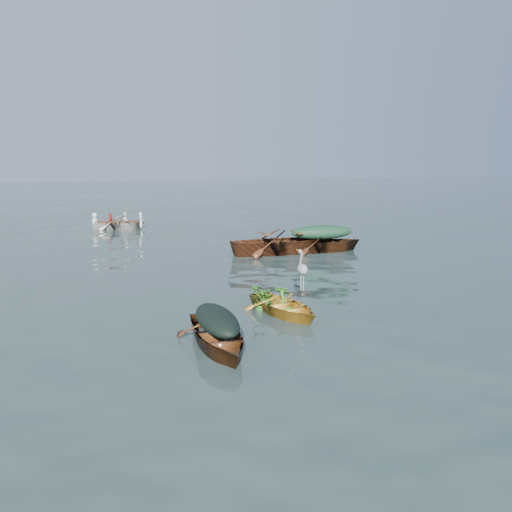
% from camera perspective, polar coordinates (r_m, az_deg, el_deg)
% --- Properties ---
extents(ground, '(140.00, 140.00, 0.00)m').
position_cam_1_polar(ground, '(12.70, 4.57, -4.30)').
color(ground, '#2D3F3C').
rests_on(ground, ground).
extents(yellow_dinghy, '(1.89, 2.88, 0.69)m').
position_cam_1_polar(yellow_dinghy, '(11.04, 3.16, -6.65)').
color(yellow_dinghy, gold).
rests_on(yellow_dinghy, ground).
extents(dark_covered_boat, '(1.42, 3.28, 0.77)m').
position_cam_1_polar(dark_covered_boat, '(9.18, -4.45, -10.38)').
color(dark_covered_boat, '#552E13').
rests_on(dark_covered_boat, ground).
extents(green_tarp_boat, '(4.29, 1.42, 0.99)m').
position_cam_1_polar(green_tarp_boat, '(18.51, 7.50, 0.50)').
color(green_tarp_boat, '#4B2611').
rests_on(green_tarp_boat, ground).
extents(open_wooden_boat, '(5.04, 1.63, 1.21)m').
position_cam_1_polar(open_wooden_boat, '(17.98, 2.79, 0.27)').
color(open_wooden_boat, '#5D2A17').
rests_on(open_wooden_boat, ground).
extents(rowed_boat, '(3.61, 1.35, 0.80)m').
position_cam_1_polar(rowed_boat, '(25.29, -15.41, 3.01)').
color(rowed_boat, beige).
rests_on(rowed_boat, ground).
extents(dark_tarp_cover, '(0.78, 1.80, 0.40)m').
position_cam_1_polar(dark_tarp_cover, '(8.99, -4.51, -6.92)').
color(dark_tarp_cover, black).
rests_on(dark_tarp_cover, dark_covered_boat).
extents(green_tarp_cover, '(2.36, 0.78, 0.52)m').
position_cam_1_polar(green_tarp_cover, '(18.39, 7.56, 2.81)').
color(green_tarp_cover, '#193F27').
rests_on(green_tarp_cover, green_tarp_boat).
extents(thwart_benches, '(2.52, 0.97, 0.04)m').
position_cam_1_polar(thwart_benches, '(17.87, 2.81, 2.24)').
color(thwart_benches, '#512E13').
rests_on(thwart_benches, open_wooden_boat).
extents(heron, '(0.39, 0.46, 0.92)m').
position_cam_1_polar(heron, '(11.19, 5.32, -2.17)').
color(heron, '#989AA1').
rests_on(heron, yellow_dinghy).
extents(dinghy_weeds, '(0.93, 1.07, 0.60)m').
position_cam_1_polar(dinghy_weeds, '(11.31, 1.64, -2.82)').
color(dinghy_weeds, '#236A1B').
rests_on(dinghy_weeds, yellow_dinghy).
extents(rowers, '(2.54, 1.15, 0.76)m').
position_cam_1_polar(rowers, '(25.20, -15.50, 4.76)').
color(rowers, silver).
rests_on(rowers, rowed_boat).
extents(oars, '(0.81, 2.64, 0.06)m').
position_cam_1_polar(oars, '(25.24, -15.46, 3.97)').
color(oars, brown).
rests_on(oars, rowed_boat).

